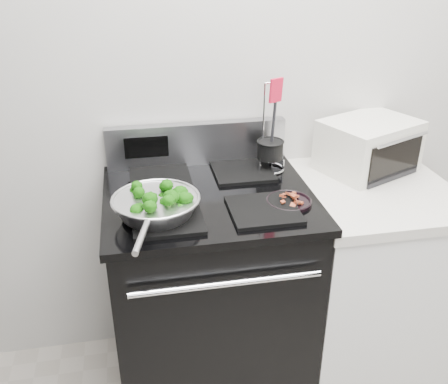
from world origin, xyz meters
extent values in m
cube|color=beige|center=(0.00, 1.75, 1.35)|extent=(4.00, 0.02, 2.70)
cube|color=black|center=(-0.30, 1.41, 0.46)|extent=(0.76, 0.66, 0.92)
cube|color=black|center=(-0.30, 1.41, 0.94)|extent=(0.79, 0.69, 0.03)
cube|color=#99999E|center=(-0.30, 1.72, 1.04)|extent=(0.76, 0.05, 0.18)
cube|color=black|center=(-0.47, 1.24, 0.96)|extent=(0.24, 0.24, 0.01)
cube|color=black|center=(-0.13, 1.24, 0.96)|extent=(0.24, 0.24, 0.01)
cube|color=black|center=(-0.47, 1.58, 0.96)|extent=(0.24, 0.24, 0.01)
cube|color=black|center=(-0.13, 1.58, 0.96)|extent=(0.24, 0.24, 0.01)
cube|color=white|center=(0.39, 1.41, 0.44)|extent=(0.60, 0.66, 0.88)
cube|color=beige|center=(0.39, 1.41, 0.90)|extent=(0.62, 0.68, 0.04)
torus|color=silver|center=(-0.50, 1.27, 1.02)|extent=(0.31, 0.31, 0.01)
cylinder|color=silver|center=(-0.56, 1.04, 1.02)|extent=(0.06, 0.18, 0.02)
cylinder|color=black|center=(-0.02, 1.29, 0.95)|extent=(0.17, 0.17, 0.01)
cylinder|color=black|center=(-0.01, 1.59, 1.04)|extent=(0.11, 0.11, 0.07)
cylinder|color=black|center=(-0.01, 1.59, 1.13)|extent=(0.02, 0.02, 0.23)
cube|color=red|center=(-0.01, 1.59, 1.29)|extent=(0.06, 0.03, 0.09)
cube|color=silver|center=(0.42, 1.58, 1.03)|extent=(0.46, 0.41, 0.22)
cube|color=black|center=(0.42, 1.44, 1.02)|extent=(0.28, 0.13, 0.15)
camera|label=1|loc=(-0.56, -0.25, 1.81)|focal=40.00mm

